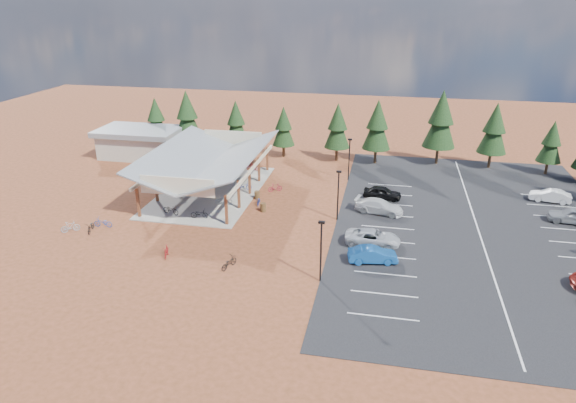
{
  "coord_description": "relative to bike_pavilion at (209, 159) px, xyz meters",
  "views": [
    {
      "loc": [
        9.48,
        -44.82,
        21.01
      ],
      "look_at": [
        0.14,
        1.28,
        1.84
      ],
      "focal_mm": 32.0,
      "sensor_mm": 36.0,
      "label": 1
    }
  ],
  "objects": [
    {
      "name": "lamp_post_2",
      "position": [
        15.0,
        7.0,
        -0.85
      ],
      "size": [
        0.5,
        0.25,
        5.14
      ],
      "color": "black",
      "rests_on": "ground"
    },
    {
      "name": "lamp_post_1",
      "position": [
        15.0,
        -5.0,
        -0.85
      ],
      "size": [
        0.5,
        0.25,
        5.14
      ],
      "color": "black",
      "rests_on": "ground"
    },
    {
      "name": "lamp_post_0",
      "position": [
        15.0,
        -17.0,
        -0.85
      ],
      "size": [
        0.5,
        0.25,
        5.14
      ],
      "color": "black",
      "rests_on": "ground"
    },
    {
      "name": "bike_9",
      "position": [
        -9.44,
        -12.83,
        -3.31
      ],
      "size": [
        1.66,
        1.44,
        1.04
      ],
      "primitive_type": "imported",
      "rotation": [
        0.0,
        0.0,
        2.23
      ],
      "color": "#9E9FA6",
      "rests_on": "ground"
    },
    {
      "name": "car_2",
      "position": [
        18.72,
        -9.92,
        -3.1
      ],
      "size": [
        4.95,
        2.31,
        1.37
      ],
      "primitive_type": "imported",
      "rotation": [
        0.0,
        0.0,
        1.56
      ],
      "color": "#B3B6BB",
      "rests_on": "asphalt_lot"
    },
    {
      "name": "bike_7",
      "position": [
        2.87,
        7.8,
        -3.23
      ],
      "size": [
        1.7,
        0.79,
        0.98
      ],
      "primitive_type": "imported",
      "rotation": [
        0.0,
        0.0,
        1.78
      ],
      "color": "maroon",
      "rests_on": "concrete_pad"
    },
    {
      "name": "pine_4",
      "position": [
        12.73,
        14.32,
        0.95
      ],
      "size": [
        3.36,
        3.36,
        7.82
      ],
      "color": "#382314",
      "rests_on": "ground"
    },
    {
      "name": "pine_1",
      "position": [
        -8.15,
        14.14,
        1.54
      ],
      "size": [
        3.77,
        3.77,
        8.78
      ],
      "color": "#382314",
      "rests_on": "ground"
    },
    {
      "name": "pine_0",
      "position": [
        -13.28,
        15.1,
        0.69
      ],
      "size": [
        3.18,
        3.18,
        7.4
      ],
      "color": "#382314",
      "rests_on": "ground"
    },
    {
      "name": "trash_bin_0",
      "position": [
        7.26,
        -4.45,
        -3.37
      ],
      "size": [
        0.6,
        0.6,
        0.9
      ],
      "primitive_type": "cylinder",
      "color": "#50381C",
      "rests_on": "ground"
    },
    {
      "name": "bike_3",
      "position": [
        -1.2,
        4.86,
        -3.18
      ],
      "size": [
        1.84,
        0.64,
        1.09
      ],
      "primitive_type": "imported",
      "rotation": [
        0.0,
        0.0,
        1.64
      ],
      "color": "maroon",
      "rests_on": "concrete_pad"
    },
    {
      "name": "concrete_pad",
      "position": [
        0.0,
        0.0,
        -3.77
      ],
      "size": [
        10.6,
        18.6,
        0.1
      ],
      "primitive_type": "cube",
      "color": "gray",
      "rests_on": "ground"
    },
    {
      "name": "pine_8",
      "position": [
        38.98,
        14.04,
        0.33
      ],
      "size": [
        2.92,
        2.92,
        6.81
      ],
      "color": "#382314",
      "rests_on": "ground"
    },
    {
      "name": "car_3",
      "position": [
        19.02,
        -2.52,
        -3.07
      ],
      "size": [
        5.22,
        2.95,
        1.43
      ],
      "primitive_type": "imported",
      "rotation": [
        0.0,
        0.0,
        1.37
      ],
      "color": "silver",
      "rests_on": "asphalt_lot"
    },
    {
      "name": "car_1",
      "position": [
        18.88,
        -13.18,
        -3.11
      ],
      "size": [
        4.31,
        2.16,
        1.36
      ],
      "primitive_type": "imported",
      "rotation": [
        0.0,
        0.0,
        1.75
      ],
      "color": "#144B8F",
      "rests_on": "asphalt_lot"
    },
    {
      "name": "bike_4",
      "position": [
        1.49,
        -7.59,
        -3.25
      ],
      "size": [
        1.86,
        0.87,
        0.94
      ],
      "primitive_type": "imported",
      "rotation": [
        0.0,
        0.0,
        1.71
      ],
      "color": "black",
      "rests_on": "concrete_pad"
    },
    {
      "name": "bike_0",
      "position": [
        -1.73,
        -7.2,
        -3.23
      ],
      "size": [
        2.0,
        1.15,
        0.99
      ],
      "primitive_type": "imported",
      "rotation": [
        0.0,
        0.0,
        1.29
      ],
      "color": "black",
      "rests_on": "concrete_pad"
    },
    {
      "name": "pine_7",
      "position": [
        32.41,
        15.3,
        1.35
      ],
      "size": [
        3.64,
        3.64,
        8.48
      ],
      "color": "#382314",
      "rests_on": "ground"
    },
    {
      "name": "bike_12",
      "position": [
        7.36,
        -16.47,
        -3.33
      ],
      "size": [
        1.29,
        1.99,
        0.99
      ],
      "primitive_type": "imported",
      "rotation": [
        0.0,
        0.0,
        2.77
      ],
      "color": "black",
      "rests_on": "ground"
    },
    {
      "name": "pine_3",
      "position": [
        5.38,
        14.7,
        0.44
      ],
      "size": [
        3.0,
        3.0,
        6.99
      ],
      "color": "#382314",
      "rests_on": "ground"
    },
    {
      "name": "pine_6",
      "position": [
        25.85,
        15.62,
        2.13
      ],
      "size": [
        4.19,
        4.19,
        9.75
      ],
      "color": "#382314",
      "rests_on": "ground"
    },
    {
      "name": "bike_6",
      "position": [
        3.59,
        0.86,
        -3.22
      ],
      "size": [
        2.01,
        1.27,
        1.0
      ],
      "primitive_type": "imported",
      "rotation": [
        0.0,
        0.0,
        1.92
      ],
      "color": "navy",
      "rests_on": "concrete_pad"
    },
    {
      "name": "bike_1",
      "position": [
        -2.79,
        -1.32,
        -3.27
      ],
      "size": [
        1.57,
        0.64,
        0.92
      ],
      "primitive_type": "imported",
      "rotation": [
        0.0,
        0.0,
        1.71
      ],
      "color": "gray",
      "rests_on": "concrete_pad"
    },
    {
      "name": "bike_14",
      "position": [
        6.34,
        -2.8,
        -3.41
      ],
      "size": [
        0.76,
        1.63,
        0.83
      ],
      "primitive_type": "imported",
      "rotation": [
        0.0,
        0.0,
        0.14
      ],
      "color": "navy",
      "rests_on": "ground"
    },
    {
      "name": "bike_2",
      "position": [
        -2.6,
        1.5,
        -3.3
      ],
      "size": [
        1.71,
        1.07,
        0.85
      ],
      "primitive_type": "imported",
      "rotation": [
        0.0,
        0.0,
        1.23
      ],
      "color": "#103A93",
      "rests_on": "concrete_pad"
    },
    {
      "name": "bike_11",
      "position": [
        1.51,
        -15.64,
        -3.33
      ],
      "size": [
        0.88,
        1.72,
        1.0
      ],
      "primitive_type": "imported",
      "rotation": [
        0.0,
        0.0,
        0.26
      ],
      "color": "maroon",
      "rests_on": "ground"
    },
    {
      "name": "car_4",
      "position": [
        19.22,
        1.51,
        -3.09
      ],
      "size": [
        4.21,
        1.99,
        1.39
      ],
      "primitive_type": "imported",
      "rotation": [
        0.0,
        0.0,
        1.48
      ],
      "color": "black",
      "rests_on": "asphalt_lot"
    },
    {
      "name": "bike_5",
      "position": [
        2.8,
        -3.82,
        -3.18
      ],
      "size": [
        1.86,
        0.78,
        1.08
      ],
      "primitive_type": "imported",
      "rotation": [
        0.0,
        0.0,
        1.72
      ],
      "color": "gray",
      "rests_on": "concrete_pad"
    },
    {
      "name": "outbuilding",
      "position": [
        -14.0,
        11.0,
        -1.8
      ],
      "size": [
        11.0,
        7.0,
        3.9
      ],
      "color": "#ADA593",
      "rests_on": "ground"
    },
    {
      "name": "car_9",
      "position": [
        37.01,
        4.25,
        -3.11
      ],
      "size": [
        4.3,
        2.13,
        1.35
      ],
      "primitive_type": "imported",
      "rotation": [
        0.0,
        0.0,
        -1.75
      ],
      "color": "silver",
      "rests_on": "asphalt_lot"
    },
    {
      "name": "bike_15",
      "position": [
        7.2,
        1.37,
        -3.33
      ],
      "size": [
        1.66,
        1.23,
        0.99
      ],
      "primitive_type": "imported",
      "rotation": [
        0.0,
        0.0,
        2.1
      ],
      "color": "maroon",
      "rests_on": "ground"
    },
    {
      "name": "ground",
      "position": [
        10.0,
        -7.0,
        -3.82
      ],
      "size": [
        140.0,
        140.0,
        0.0
      ],
      "primitive_type": "plane",
      "color": "#5B3118",
      "rests_on": "ground"
    },
    {
      "name": "bike_8",
      "position": [
        -7.54,
        -12.44,
        -3.32
      ],
      "size": [
        1.2,
        2.01,
        1.0
      ],
      "primitive_type": "imported",
      "rotation": [
        0.0,
        0.0,
        0.3
      ],
      "color": "black",
      "rests_on": "ground"
    },
    {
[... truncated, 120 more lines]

